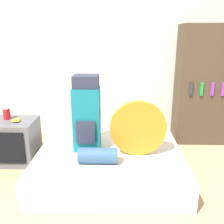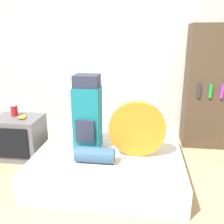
{
  "view_description": "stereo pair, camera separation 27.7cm",
  "coord_description": "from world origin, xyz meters",
  "px_view_note": "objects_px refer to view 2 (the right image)",
  "views": [
    {
      "loc": [
        0.04,
        -1.91,
        1.57
      ],
      "look_at": [
        -0.03,
        0.74,
        0.75
      ],
      "focal_mm": 40.0,
      "sensor_mm": 36.0,
      "label": 1
    },
    {
      "loc": [
        0.32,
        -1.88,
        1.57
      ],
      "look_at": [
        -0.03,
        0.74,
        0.75
      ],
      "focal_mm": 40.0,
      "sensor_mm": 36.0,
      "label": 2
    }
  ],
  "objects_px": {
    "tent_bag": "(137,129)",
    "sleeping_roll": "(95,155)",
    "bookshelf": "(212,87)",
    "canister": "(14,111)",
    "backpack": "(87,114)",
    "television": "(19,137)"
  },
  "relations": [
    {
      "from": "tent_bag",
      "to": "sleeping_roll",
      "type": "bearing_deg",
      "value": -152.82
    },
    {
      "from": "tent_bag",
      "to": "canister",
      "type": "xyz_separation_m",
      "value": [
        -1.62,
        0.43,
        0.01
      ]
    },
    {
      "from": "backpack",
      "to": "sleeping_roll",
      "type": "bearing_deg",
      "value": -67.16
    },
    {
      "from": "tent_bag",
      "to": "bookshelf",
      "type": "height_order",
      "value": "bookshelf"
    },
    {
      "from": "canister",
      "to": "tent_bag",
      "type": "bearing_deg",
      "value": -14.97
    },
    {
      "from": "backpack",
      "to": "canister",
      "type": "bearing_deg",
      "value": 164.49
    },
    {
      "from": "canister",
      "to": "bookshelf",
      "type": "distance_m",
      "value": 2.73
    },
    {
      "from": "tent_bag",
      "to": "canister",
      "type": "distance_m",
      "value": 1.68
    },
    {
      "from": "canister",
      "to": "sleeping_roll",
      "type": "bearing_deg",
      "value": -28.36
    },
    {
      "from": "backpack",
      "to": "bookshelf",
      "type": "xyz_separation_m",
      "value": [
        1.58,
        0.97,
        0.15
      ]
    },
    {
      "from": "backpack",
      "to": "canister",
      "type": "relative_size",
      "value": 5.72
    },
    {
      "from": "television",
      "to": "bookshelf",
      "type": "xyz_separation_m",
      "value": [
        2.58,
        0.75,
        0.58
      ]
    },
    {
      "from": "tent_bag",
      "to": "backpack",
      "type": "bearing_deg",
      "value": 166.03
    },
    {
      "from": "sleeping_roll",
      "to": "bookshelf",
      "type": "relative_size",
      "value": 0.24
    },
    {
      "from": "backpack",
      "to": "television",
      "type": "bearing_deg",
      "value": 167.36
    },
    {
      "from": "backpack",
      "to": "bookshelf",
      "type": "relative_size",
      "value": 0.5
    },
    {
      "from": "backpack",
      "to": "sleeping_roll",
      "type": "distance_m",
      "value": 0.51
    },
    {
      "from": "backpack",
      "to": "tent_bag",
      "type": "relative_size",
      "value": 1.4
    },
    {
      "from": "tent_bag",
      "to": "bookshelf",
      "type": "relative_size",
      "value": 0.36
    },
    {
      "from": "backpack",
      "to": "canister",
      "type": "xyz_separation_m",
      "value": [
        -1.05,
        0.29,
        -0.09
      ]
    },
    {
      "from": "backpack",
      "to": "bookshelf",
      "type": "distance_m",
      "value": 1.86
    },
    {
      "from": "backpack",
      "to": "television",
      "type": "xyz_separation_m",
      "value": [
        -0.99,
        0.22,
        -0.44
      ]
    }
  ]
}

